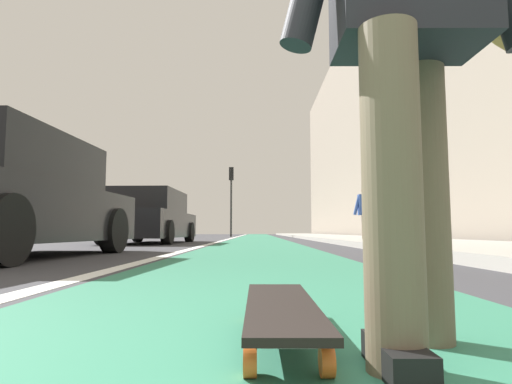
# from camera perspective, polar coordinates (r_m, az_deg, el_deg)

# --- Properties ---
(ground_plane) EXTENTS (80.00, 80.00, 0.00)m
(ground_plane) POSITION_cam_1_polar(r_m,az_deg,el_deg) (10.33, 0.19, -7.15)
(ground_plane) COLOR #38383D
(bike_lane_paint) EXTENTS (56.00, 2.14, 0.00)m
(bike_lane_paint) POSITION_cam_1_polar(r_m,az_deg,el_deg) (24.33, 0.19, -6.12)
(bike_lane_paint) COLOR #2D7256
(bike_lane_paint) RESTS_ON ground
(lane_stripe_white) EXTENTS (52.00, 0.16, 0.01)m
(lane_stripe_white) POSITION_cam_1_polar(r_m,az_deg,el_deg) (20.37, -3.27, -6.25)
(lane_stripe_white) COLOR silver
(lane_stripe_white) RESTS_ON ground
(sidewalk_curb) EXTENTS (52.00, 3.20, 0.12)m
(sidewalk_curb) POSITION_cam_1_polar(r_m,az_deg,el_deg) (18.67, 11.20, -6.06)
(sidewalk_curb) COLOR #9E9B93
(sidewalk_curb) RESTS_ON ground
(building_facade) EXTENTS (40.00, 1.20, 12.57)m
(building_facade) POSITION_cam_1_polar(r_m,az_deg,el_deg) (23.88, 14.98, 9.28)
(building_facade) COLOR gray
(building_facade) RESTS_ON ground
(skateboard) EXTENTS (0.84, 0.20, 0.11)m
(skateboard) POSITION_cam_1_polar(r_m,az_deg,el_deg) (1.29, 3.38, -15.58)
(skateboard) COLOR orange
(skateboard) RESTS_ON ground
(skater_person) EXTENTS (0.46, 0.72, 1.64)m
(skater_person) POSITION_cam_1_polar(r_m,az_deg,el_deg) (1.34, 19.73, 22.34)
(skater_person) COLOR brown
(skater_person) RESTS_ON ground
(parked_car_near) EXTENTS (4.24, 2.04, 1.50)m
(parked_car_near) POSITION_cam_1_polar(r_m,az_deg,el_deg) (5.99, -30.72, -0.76)
(parked_car_near) COLOR black
(parked_car_near) RESTS_ON ground
(parked_car_mid) EXTENTS (4.62, 1.95, 1.46)m
(parked_car_mid) POSITION_cam_1_polar(r_m,az_deg,el_deg) (12.17, -14.04, -3.45)
(parked_car_mid) COLOR black
(parked_car_mid) RESTS_ON ground
(traffic_light) EXTENTS (0.33, 0.28, 4.31)m
(traffic_light) POSITION_cam_1_polar(r_m,az_deg,el_deg) (26.17, -3.37, 0.46)
(traffic_light) COLOR #2D2D2D
(traffic_light) RESTS_ON ground
(pedestrian_distant) EXTENTS (0.43, 0.67, 1.53)m
(pedestrian_distant) POSITION_cam_1_polar(r_m,az_deg,el_deg) (11.86, 14.61, -2.51)
(pedestrian_distant) COLOR brown
(pedestrian_distant) RESTS_ON ground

